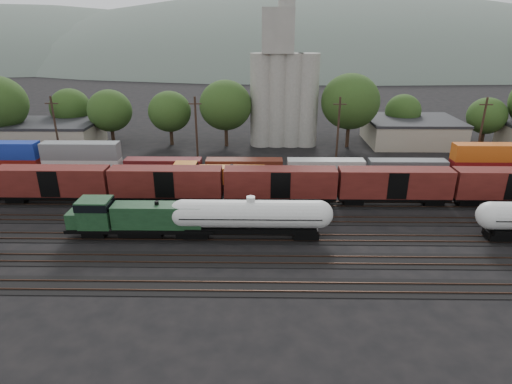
{
  "coord_description": "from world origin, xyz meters",
  "views": [
    {
      "loc": [
        -0.79,
        -49.12,
        23.14
      ],
      "look_at": [
        -1.56,
        2.0,
        3.0
      ],
      "focal_mm": 30.0,
      "sensor_mm": 36.0,
      "label": 1
    }
  ],
  "objects_px": {
    "orange_locomotive": "(213,176)",
    "green_locomotive": "(132,217)",
    "grain_silo": "(283,89)",
    "tank_car_a": "(251,216)"
  },
  "relations": [
    {
      "from": "orange_locomotive",
      "to": "grain_silo",
      "type": "distance_m",
      "value": 29.71
    },
    {
      "from": "tank_car_a",
      "to": "orange_locomotive",
      "type": "relative_size",
      "value": 1.16
    },
    {
      "from": "green_locomotive",
      "to": "grain_silo",
      "type": "height_order",
      "value": "grain_silo"
    },
    {
      "from": "orange_locomotive",
      "to": "grain_silo",
      "type": "height_order",
      "value": "grain_silo"
    },
    {
      "from": "green_locomotive",
      "to": "orange_locomotive",
      "type": "xyz_separation_m",
      "value": [
        7.65,
        15.0,
        -0.23
      ]
    },
    {
      "from": "green_locomotive",
      "to": "orange_locomotive",
      "type": "height_order",
      "value": "green_locomotive"
    },
    {
      "from": "orange_locomotive",
      "to": "green_locomotive",
      "type": "bearing_deg",
      "value": -117.02
    },
    {
      "from": "green_locomotive",
      "to": "tank_car_a",
      "type": "distance_m",
      "value": 13.58
    },
    {
      "from": "tank_car_a",
      "to": "grain_silo",
      "type": "height_order",
      "value": "grain_silo"
    },
    {
      "from": "green_locomotive",
      "to": "orange_locomotive",
      "type": "relative_size",
      "value": 1.05
    }
  ]
}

